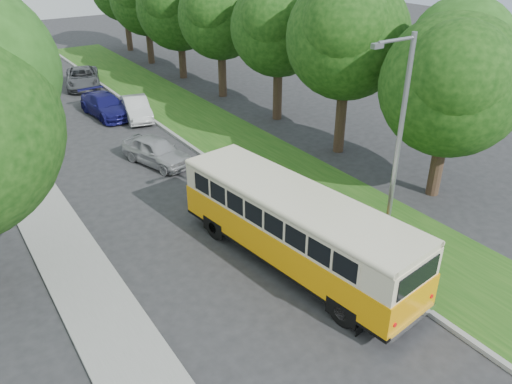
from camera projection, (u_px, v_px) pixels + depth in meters
ground at (242, 270)px, 17.43m from camera, size 120.00×120.00×0.00m
curb at (249, 187)px, 22.83m from camera, size 0.20×70.00×0.15m
grass_verge at (290, 175)px, 24.00m from camera, size 4.50×70.00×0.13m
sidewalk at (62, 245)px, 18.69m from camera, size 2.20×70.00×0.12m
treeline at (121, 17)px, 29.39m from camera, size 24.27×41.91×9.46m
lamppost_near at (396, 152)px, 15.63m from camera, size 1.71×0.16×8.00m
warning_sign at (21, 143)px, 23.18m from camera, size 0.56×0.10×2.50m
vintage_bus at (294, 229)px, 17.08m from camera, size 3.66×9.90×2.87m
car_silver at (156, 151)px, 24.99m from camera, size 2.73×4.37×1.39m
car_white at (136, 108)px, 30.95m from camera, size 2.23×4.27×1.34m
car_blue at (106, 105)px, 31.41m from camera, size 2.33×4.91×1.38m
car_grey at (83, 78)px, 37.16m from camera, size 3.62×5.51×1.41m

